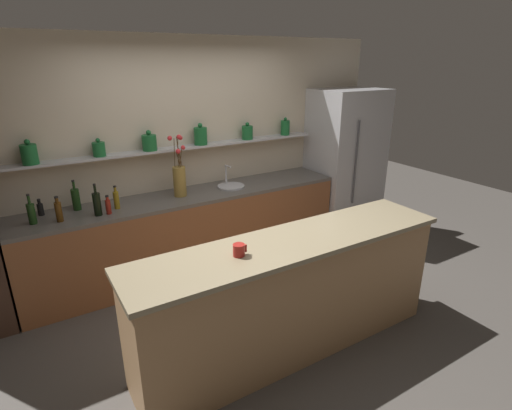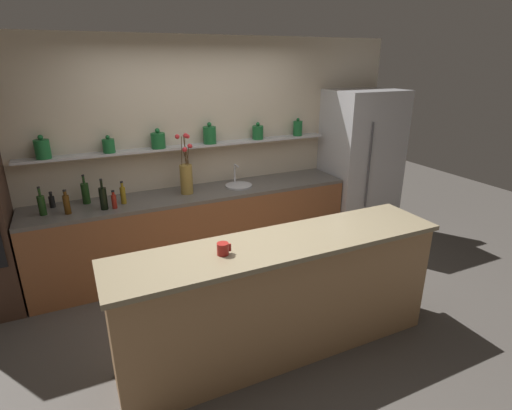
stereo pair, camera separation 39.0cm
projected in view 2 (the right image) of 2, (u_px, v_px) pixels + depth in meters
The scene contains 15 objects.
ground_plane at pixel (255, 317), 3.86m from camera, with size 12.00×12.00×0.00m, color #4C4742.
back_wall_unit at pixel (198, 152), 4.76m from camera, with size 5.20×0.28×2.60m.
back_counter_unit at pixel (198, 230), 4.69m from camera, with size 3.63×0.62×0.92m.
island_counter at pixel (280, 297), 3.27m from camera, with size 2.71×0.61×1.02m.
refrigerator at pixel (360, 165), 5.39m from camera, with size 0.93×0.73×1.98m.
flower_vase at pixel (186, 176), 4.43m from camera, with size 0.18×0.16×0.69m.
sink_fixture at pixel (238, 184), 4.74m from camera, with size 0.32×0.32×0.25m.
bottle_wine_0 at pixel (85, 193), 4.15m from camera, with size 0.08×0.08×0.31m.
bottle_spirit_1 at pixel (67, 204), 3.88m from camera, with size 0.06×0.06×0.25m.
bottle_sauce_2 at pixel (114, 201), 4.03m from camera, with size 0.05×0.05×0.19m.
bottle_wine_3 at pixel (42, 205), 3.85m from camera, with size 0.07×0.07×0.29m.
bottle_sauce_4 at pixel (52, 201), 4.06m from camera, with size 0.06×0.06×0.17m.
bottle_wine_5 at pixel (103, 198), 3.99m from camera, with size 0.07×0.07×0.32m.
bottle_oil_6 at pixel (123, 195), 4.15m from camera, with size 0.06×0.06×0.24m.
coffee_mug at pixel (223, 249), 2.87m from camera, with size 0.11×0.09×0.09m.
Camera 2 is at (-1.38, -2.94, 2.36)m, focal length 28.00 mm.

